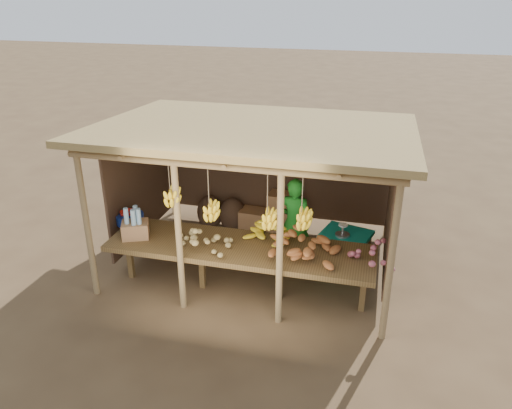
# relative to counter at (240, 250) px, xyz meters

# --- Properties ---
(ground) EXTENTS (60.00, 60.00, 0.00)m
(ground) POSITION_rel_counter_xyz_m (-0.00, 0.95, -0.74)
(ground) COLOR brown
(ground) RESTS_ON ground
(stall_structure) EXTENTS (4.70, 3.50, 2.43)m
(stall_structure) POSITION_rel_counter_xyz_m (0.01, 0.92, 1.17)
(stall_structure) COLOR olive
(stall_structure) RESTS_ON ground
(counter) EXTENTS (3.90, 1.05, 0.80)m
(counter) POSITION_rel_counter_xyz_m (0.00, 0.00, 0.00)
(counter) COLOR brown
(counter) RESTS_ON ground
(potato_heap) EXTENTS (0.90, 0.56, 0.36)m
(potato_heap) POSITION_rel_counter_xyz_m (-0.54, -0.19, 0.24)
(potato_heap) COLOR #9E8851
(potato_heap) RESTS_ON counter
(sweet_potato_heap) EXTENTS (1.25, 0.99, 0.36)m
(sweet_potato_heap) POSITION_rel_counter_xyz_m (0.84, -0.04, 0.24)
(sweet_potato_heap) COLOR #A35A29
(sweet_potato_heap) RESTS_ON counter
(onion_heap) EXTENTS (0.98, 0.71, 0.36)m
(onion_heap) POSITION_rel_counter_xyz_m (1.90, -0.03, 0.24)
(onion_heap) COLOR #A9525F
(onion_heap) RESTS_ON counter
(banana_pile) EXTENTS (0.73, 0.57, 0.35)m
(banana_pile) POSITION_rel_counter_xyz_m (0.37, 0.28, 0.24)
(banana_pile) COLOR yellow
(banana_pile) RESTS_ON counter
(tomato_basin) EXTENTS (0.44, 0.44, 0.23)m
(tomato_basin) POSITION_rel_counter_xyz_m (-1.90, 0.31, 0.16)
(tomato_basin) COLOR navy
(tomato_basin) RESTS_ON counter
(bottle_box) EXTENTS (0.48, 0.43, 0.49)m
(bottle_box) POSITION_rel_counter_xyz_m (-1.59, -0.12, 0.25)
(bottle_box) COLOR #A07048
(bottle_box) RESTS_ON counter
(vendor) EXTENTS (0.56, 0.38, 1.53)m
(vendor) POSITION_rel_counter_xyz_m (0.62, 1.00, 0.03)
(vendor) COLOR #1B7C1E
(vendor) RESTS_ON ground
(tarp_crate) EXTENTS (0.88, 0.81, 0.89)m
(tarp_crate) POSITION_rel_counter_xyz_m (1.45, 1.03, -0.37)
(tarp_crate) COLOR brown
(tarp_crate) RESTS_ON ground
(carton_stack) EXTENTS (1.06, 0.44, 0.78)m
(carton_stack) POSITION_rel_counter_xyz_m (0.02, 2.09, -0.39)
(carton_stack) COLOR #A07048
(carton_stack) RESTS_ON ground
(burlap_sacks) EXTENTS (0.95, 0.50, 0.67)m
(burlap_sacks) POSITION_rel_counter_xyz_m (-1.00, 2.15, -0.45)
(burlap_sacks) COLOR #4D3524
(burlap_sacks) RESTS_ON ground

